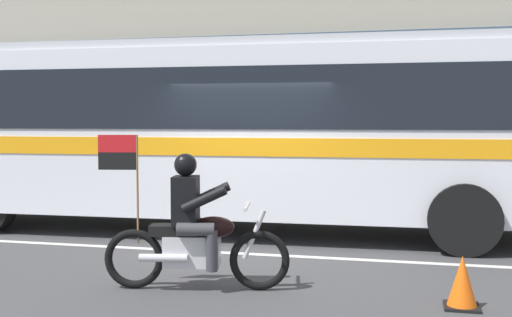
{
  "coord_description": "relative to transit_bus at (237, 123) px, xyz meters",
  "views": [
    {
      "loc": [
        2.38,
        -9.4,
        1.95
      ],
      "look_at": [
        0.2,
        -0.43,
        1.38
      ],
      "focal_mm": 44.51,
      "sensor_mm": 36.0,
      "label": 1
    }
  ],
  "objects": [
    {
      "name": "motorcycle_with_rider",
      "position": [
        0.52,
        -3.78,
        -1.22
      ],
      "size": [
        2.17,
        0.74,
        1.78
      ],
      "color": "black",
      "rests_on": "ground_plane"
    },
    {
      "name": "traffic_cone",
      "position": [
        3.46,
        -3.82,
        -1.63
      ],
      "size": [
        0.36,
        0.36,
        0.55
      ],
      "color": "#EA590F",
      "rests_on": "ground_plane"
    },
    {
      "name": "office_building_facade",
      "position": [
        0.53,
        6.19,
        3.09
      ],
      "size": [
        28.0,
        0.89,
        9.93
      ],
      "color": "gray",
      "rests_on": "ground_plane"
    },
    {
      "name": "lane_center_stripe",
      "position": [
        0.53,
        -1.79,
        -1.88
      ],
      "size": [
        26.6,
        0.14,
        0.01
      ],
      "primitive_type": "cube",
      "color": "silver",
      "rests_on": "ground_plane"
    },
    {
      "name": "transit_bus",
      "position": [
        0.0,
        0.0,
        0.0
      ],
      "size": [
        13.46,
        2.97,
        3.22
      ],
      "color": "silver",
      "rests_on": "ground_plane"
    },
    {
      "name": "ground_plane",
      "position": [
        0.53,
        -1.19,
        -1.88
      ],
      "size": [
        60.0,
        60.0,
        0.0
      ],
      "primitive_type": "plane",
      "color": "#3D3D3F"
    },
    {
      "name": "sidewalk_curb",
      "position": [
        0.53,
        3.91,
        -1.81
      ],
      "size": [
        28.0,
        3.8,
        0.15
      ],
      "primitive_type": "cube",
      "color": "#B7B2A8",
      "rests_on": "ground_plane"
    }
  ]
}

